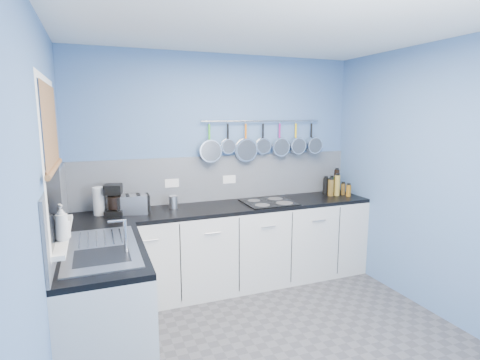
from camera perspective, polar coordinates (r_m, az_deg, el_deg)
floor at (r=3.37m, az=5.91°, el=-23.73°), size 3.20×3.00×0.02m
ceiling at (r=2.89m, az=6.86°, el=22.91°), size 3.20×3.00×0.02m
wall_back at (r=4.25m, az=-3.08°, el=1.67°), size 3.20×0.02×2.50m
wall_front at (r=1.74m, az=30.43°, el=-11.83°), size 3.20×0.02×2.50m
wall_left at (r=2.58m, az=-27.38°, el=-4.80°), size 0.02×3.00×2.50m
wall_right at (r=3.88m, az=27.93°, el=-0.25°), size 0.02×3.00×2.50m
backsplash_back at (r=4.25m, az=-2.97°, el=0.30°), size 3.20×0.02×0.50m
backsplash_left at (r=3.18m, az=-25.75°, el=-3.92°), size 0.02×1.80×0.50m
cabinet_run_back at (r=4.17m, az=-1.62°, el=-10.13°), size 3.20×0.60×0.86m
worktop_back at (r=4.04m, az=-1.65°, el=-4.12°), size 3.20×0.60×0.04m
cabinet_run_left at (r=3.13m, az=-19.63°, el=-17.78°), size 0.60×1.20×0.86m
worktop_left at (r=2.96m, az=-20.14°, el=-10.00°), size 0.60×1.20×0.04m
window_frame at (r=2.82m, az=-26.54°, el=2.63°), size 0.01×1.00×1.10m
window_glass at (r=2.82m, az=-26.44°, el=2.64°), size 0.01×0.90×1.00m
bamboo_blind at (r=2.80m, az=-26.63°, el=7.21°), size 0.01×0.90×0.55m
window_sill at (r=2.92m, az=-25.27°, el=-7.41°), size 0.10×0.98×0.03m
sink_unit at (r=2.95m, az=-20.17°, el=-9.56°), size 0.50×0.95×0.01m
mixer_tap at (r=2.74m, az=-16.87°, el=-8.06°), size 0.12×0.08×0.26m
socket_left at (r=4.10m, az=-10.23°, el=-0.47°), size 0.15×0.01×0.09m
socket_right at (r=4.27m, az=-1.64°, el=0.09°), size 0.15×0.01×0.09m
pot_rail at (r=4.34m, az=3.47°, el=8.86°), size 1.45×0.02×0.02m
soap_bottle_a at (r=2.70m, az=-25.31°, el=-5.78°), size 0.12×0.12×0.24m
soap_bottle_b at (r=2.73m, az=-25.23°, el=-6.33°), size 0.10×0.10×0.17m
paper_towel at (r=3.87m, az=-20.40°, el=-3.00°), size 0.13×0.13×0.27m
coffee_maker at (r=3.81m, az=-18.47°, el=-2.88°), size 0.20×0.22×0.30m
toaster at (r=3.83m, az=-15.78°, el=-3.55°), size 0.31×0.22×0.18m
canister at (r=3.96m, az=-10.02°, el=-3.28°), size 0.10×0.10×0.13m
hob at (r=4.15m, az=4.39°, el=-3.38°), size 0.54×0.48×0.01m
pan_0 at (r=4.11m, az=-4.61°, el=5.74°), size 0.25×0.08×0.44m
pan_1 at (r=4.18m, az=-1.82°, el=6.40°), size 0.16×0.06×0.35m
pan_2 at (r=4.25m, az=0.89°, el=5.83°), size 0.26×0.06×0.45m
pan_3 at (r=4.33m, az=3.50°, el=6.39°), size 0.18×0.05×0.37m
pan_4 at (r=4.43m, az=6.01°, el=6.21°), size 0.22×0.08×0.41m
pan_5 at (r=4.53m, az=8.41°, el=6.36°), size 0.20×0.10×0.39m
pan_6 at (r=4.64m, az=10.70°, el=6.39°), size 0.20×0.12×0.39m
condiment_0 at (r=4.76m, az=14.33°, el=-0.23°), size 0.06×0.06×0.29m
condiment_1 at (r=4.75m, az=13.62°, el=-0.79°), size 0.05×0.05×0.20m
condiment_2 at (r=4.69m, az=12.79°, el=-0.89°), size 0.07×0.07×0.20m
condiment_3 at (r=4.71m, az=15.26°, el=-1.34°), size 0.05×0.05×0.14m
condiment_4 at (r=4.64m, az=14.43°, el=-0.79°), size 0.07×0.07×0.24m
condiment_5 at (r=4.61m, az=13.53°, el=-1.14°), size 0.07×0.07×0.19m
condiment_6 at (r=4.64m, az=16.04°, el=-1.54°), size 0.06×0.06×0.14m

